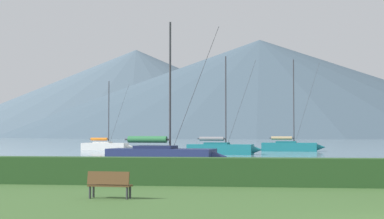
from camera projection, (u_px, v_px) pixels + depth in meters
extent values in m
cube|color=gray|center=(280.00, 142.00, 149.72)|extent=(320.00, 246.00, 0.00)
cube|color=#284C23|center=(352.00, 173.00, 24.81)|extent=(80.00, 1.20, 1.21)
cube|color=#19707A|center=(220.00, 149.00, 61.79)|extent=(7.03, 3.13, 1.07)
cone|color=#19707A|center=(257.00, 150.00, 60.85)|extent=(1.27, 1.04, 0.91)
cube|color=#16646E|center=(217.00, 146.00, 61.90)|extent=(2.70, 1.92, 0.68)
cylinder|color=#333338|center=(226.00, 102.00, 61.85)|extent=(0.14, 0.14, 9.80)
cylinder|color=#333338|center=(212.00, 139.00, 62.06)|extent=(3.05, 0.48, 0.12)
cylinder|color=gray|center=(212.00, 139.00, 62.06)|extent=(2.63, 0.73, 0.43)
cylinder|color=#333338|center=(241.00, 105.00, 61.45)|extent=(3.22, 0.41, 9.32)
cube|color=navy|center=(161.00, 157.00, 41.14)|extent=(7.75, 3.60, 1.17)
cone|color=navy|center=(221.00, 158.00, 40.01)|extent=(1.41, 1.17, 1.00)
cube|color=#1B2449|center=(156.00, 151.00, 41.27)|extent=(3.00, 2.17, 0.75)
cylinder|color=#333338|center=(170.00, 89.00, 41.16)|extent=(0.15, 0.15, 9.46)
cylinder|color=#333338|center=(147.00, 139.00, 41.46)|extent=(3.34, 0.61, 0.13)
cylinder|color=#2D7542|center=(147.00, 139.00, 41.46)|extent=(2.89, 0.87, 0.47)
cylinder|color=#333338|center=(194.00, 92.00, 40.68)|extent=(3.52, 0.54, 8.99)
cube|color=white|center=(105.00, 147.00, 77.19)|extent=(6.16, 2.68, 0.94)
cone|color=white|center=(130.00, 147.00, 76.40)|extent=(1.10, 0.90, 0.80)
cube|color=silver|center=(103.00, 144.00, 77.28)|extent=(2.36, 1.67, 0.60)
cylinder|color=#333338|center=(109.00, 114.00, 77.24)|extent=(0.12, 0.12, 8.59)
cylinder|color=#333338|center=(99.00, 139.00, 77.42)|extent=(2.68, 0.39, 0.10)
cylinder|color=orange|center=(99.00, 139.00, 77.42)|extent=(2.31, 0.62, 0.38)
cylinder|color=#333338|center=(119.00, 115.00, 76.91)|extent=(2.83, 0.33, 8.17)
cube|color=#19707A|center=(289.00, 147.00, 72.57)|extent=(6.88, 2.94, 1.05)
cone|color=#19707A|center=(321.00, 147.00, 71.73)|extent=(1.23, 1.00, 0.89)
cube|color=#16646E|center=(286.00, 144.00, 72.67)|extent=(2.63, 1.84, 0.67)
cylinder|color=#333338|center=(294.00, 103.00, 72.66)|extent=(0.13, 0.13, 10.83)
cylinder|color=#333338|center=(282.00, 138.00, 72.82)|extent=(3.01, 0.41, 0.11)
cylinder|color=tan|center=(282.00, 138.00, 72.82)|extent=(2.59, 0.67, 0.42)
cylinder|color=#333338|center=(307.00, 105.00, 72.31)|extent=(3.17, 0.34, 10.29)
cube|color=brown|center=(110.00, 186.00, 20.46)|extent=(1.55, 0.58, 0.06)
cube|color=brown|center=(108.00, 178.00, 20.29)|extent=(1.52, 0.26, 0.45)
cylinder|color=#333338|center=(130.00, 192.00, 20.47)|extent=(0.08, 0.08, 0.45)
cylinder|color=#333338|center=(93.00, 191.00, 20.76)|extent=(0.08, 0.08, 0.45)
cylinder|color=#333338|center=(127.00, 193.00, 20.15)|extent=(0.08, 0.08, 0.45)
cylinder|color=#333338|center=(90.00, 192.00, 20.43)|extent=(0.08, 0.08, 0.45)
cone|color=slate|center=(97.00, 108.00, 424.34)|extent=(277.38, 277.38, 39.90)
cone|color=#4C6070|center=(136.00, 93.00, 408.90)|extent=(274.77, 274.77, 60.30)
cone|color=#425666|center=(260.00, 88.00, 361.08)|extent=(316.77, 316.77, 59.73)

